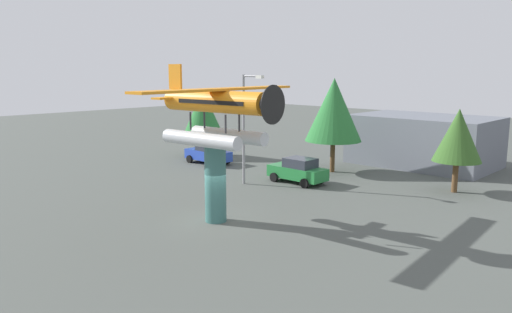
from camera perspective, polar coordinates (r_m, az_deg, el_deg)
ground_plane at (r=25.76m, az=-4.66°, el=-7.47°), size 140.00×140.00×0.00m
display_pedestal at (r=25.23m, az=-4.73°, el=-3.11°), size 1.10×1.10×4.02m
floatplane_monument at (r=24.57m, az=-4.63°, el=5.24°), size 7.00×10.46×4.00m
car_near_blue at (r=41.16m, az=-5.52°, el=0.39°), size 4.20×2.02×1.76m
car_mid_green at (r=34.08m, az=4.89°, el=-1.61°), size 4.20×2.02×1.76m
streetlight_primary at (r=33.01m, az=-1.20°, el=4.13°), size 1.84×0.28×7.42m
storefront_building at (r=42.51m, az=18.84°, el=1.76°), size 10.81×7.01×4.04m
tree_west at (r=44.13m, az=-6.16°, el=4.92°), size 3.84×3.84×6.00m
tree_east at (r=37.59m, az=9.00°, el=5.36°), size 4.27×4.27×7.14m
tree_center_back at (r=33.40m, az=22.37°, el=2.26°), size 3.02×3.02×5.35m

